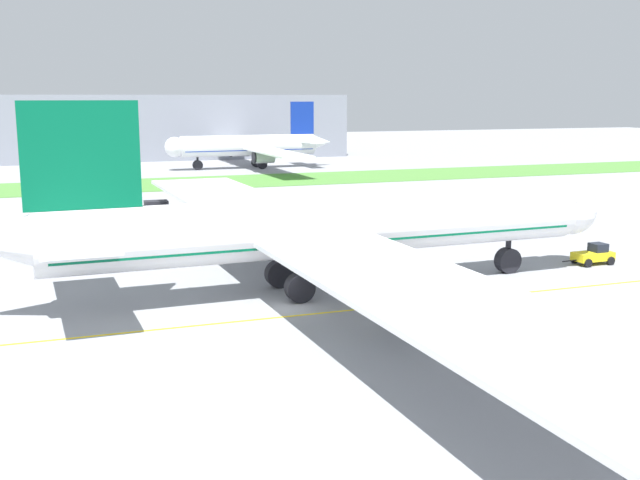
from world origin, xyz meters
The scene contains 10 objects.
ground_plane centered at (0.00, 0.00, 0.00)m, with size 600.00×600.00×0.00m, color gray.
apron_taxi_line centered at (0.00, -2.16, 0.00)m, with size 280.00×0.36×0.01m, color yellow.
grass_median_strip centered at (0.00, 97.09, 0.05)m, with size 320.00×24.00×0.10m, color #4C8438.
airliner_foreground centered at (4.66, 4.65, 5.87)m, with size 60.35×97.34×17.28m.
pushback_tug centered at (35.89, 5.62, 1.01)m, with size 6.11×2.54×2.22m.
ground_crew_wingwalker_port centered at (16.88, 4.73, 1.07)m, with size 0.62×0.28×1.75m.
service_truck_fuel_bowser centered at (-15.72, 46.85, 1.57)m, with size 5.48×3.66×2.92m.
service_truck_catering_van centered at (-4.17, 50.81, 1.54)m, with size 4.45×2.78×2.88m.
parked_airliner_far_centre centered at (29.93, 125.18, 5.52)m, with size 42.47×65.67×16.28m.
terminal_building centered at (5.63, 162.72, 9.00)m, with size 121.82×20.00×18.00m, color gray.
Camera 1 is at (-18.57, -59.40, 17.58)m, focal length 43.02 mm.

